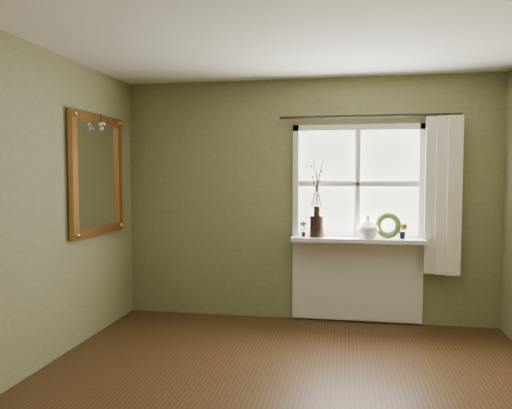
{
  "coord_description": "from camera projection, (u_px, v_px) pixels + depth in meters",
  "views": [
    {
      "loc": [
        0.42,
        -3.13,
        1.57
      ],
      "look_at": [
        -0.42,
        1.55,
        1.29
      ],
      "focal_mm": 35.0,
      "sensor_mm": 36.0,
      "label": 1
    }
  ],
  "objects": [
    {
      "name": "curtain_rod",
      "position": [
        368.0,
        116.0,
        5.14
      ],
      "size": [
        1.84,
        0.03,
        0.03
      ],
      "primitive_type": "cylinder",
      "rotation": [
        0.0,
        1.57,
        0.0
      ],
      "color": "black",
      "rests_on": "wall_back"
    },
    {
      "name": "window_frame",
      "position": [
        357.0,
        184.0,
        5.25
      ],
      "size": [
        1.36,
        0.06,
        1.24
      ],
      "color": "silver",
      "rests_on": "wall_back"
    },
    {
      "name": "wreath",
      "position": [
        388.0,
        228.0,
        5.16
      ],
      "size": [
        0.29,
        0.17,
        0.28
      ],
      "primitive_type": "torus",
      "rotation": [
        1.36,
        0.0,
        -0.21
      ],
      "color": "#374920",
      "rests_on": "window_sill"
    },
    {
      "name": "wall_back",
      "position": [
        306.0,
        200.0,
        5.43
      ],
      "size": [
        4.0,
        0.1,
        2.6
      ],
      "primitive_type": "cube",
      "color": "#6A6C47",
      "rests_on": "ground"
    },
    {
      "name": "curtain",
      "position": [
        443.0,
        196.0,
        5.02
      ],
      "size": [
        0.36,
        0.12,
        1.59
      ],
      "primitive_type": "cube",
      "color": "beige",
      "rests_on": "wall_back"
    },
    {
      "name": "window_sill",
      "position": [
        357.0,
        240.0,
        5.18
      ],
      "size": [
        1.36,
        0.26,
        0.04
      ],
      "primitive_type": "cube",
      "color": "silver",
      "rests_on": "wall_back"
    },
    {
      "name": "gilt_mirror",
      "position": [
        97.0,
        174.0,
        4.87
      ],
      "size": [
        0.1,
        0.98,
        1.17
      ],
      "color": "white",
      "rests_on": "wall_left"
    },
    {
      "name": "dark_jug",
      "position": [
        317.0,
        226.0,
        5.25
      ],
      "size": [
        0.18,
        0.18,
        0.23
      ],
      "primitive_type": "cylinder",
      "rotation": [
        0.0,
        0.0,
        -0.21
      ],
      "color": "black",
      "rests_on": "window_sill"
    },
    {
      "name": "window_apron",
      "position": [
        356.0,
        279.0,
        5.31
      ],
      "size": [
        1.36,
        0.04,
        0.88
      ],
      "primitive_type": "cube",
      "color": "silver",
      "rests_on": "ground"
    },
    {
      "name": "potted_plant_left",
      "position": [
        303.0,
        229.0,
        5.27
      ],
      "size": [
        0.09,
        0.06,
        0.17
      ],
      "primitive_type": "imported",
      "rotation": [
        0.0,
        0.0,
        0.0
      ],
      "color": "#374920",
      "rests_on": "window_sill"
    },
    {
      "name": "ceiling",
      "position": [
        278.0,
        9.0,
        3.09
      ],
      "size": [
        4.5,
        4.5,
        0.0
      ],
      "primitive_type": "plane",
      "color": "silver",
      "rests_on": "ground"
    },
    {
      "name": "wall_front",
      "position": [
        110.0,
        322.0,
        0.91
      ],
      "size": [
        4.0,
        0.1,
        2.6
      ],
      "primitive_type": "cube",
      "color": "#6A6C47",
      "rests_on": "ground"
    },
    {
      "name": "potted_plant_right",
      "position": [
        403.0,
        231.0,
        5.09
      ],
      "size": [
        0.11,
        0.1,
        0.16
      ],
      "primitive_type": "imported",
      "rotation": [
        0.0,
        0.0,
        -0.36
      ],
      "color": "#374920",
      "rests_on": "window_sill"
    },
    {
      "name": "cream_vase",
      "position": [
        368.0,
        227.0,
        5.15
      ],
      "size": [
        0.27,
        0.27,
        0.24
      ],
      "primitive_type": "imported",
      "rotation": [
        0.0,
        0.0,
        0.24
      ],
      "color": "beige",
      "rests_on": "window_sill"
    }
  ]
}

